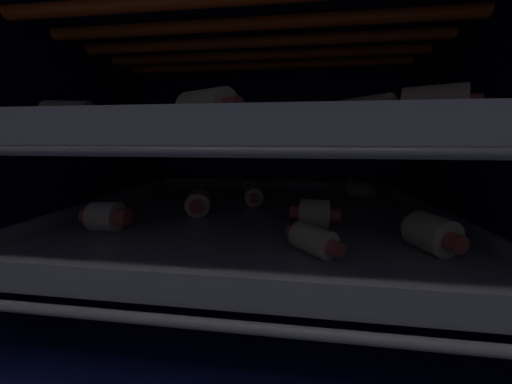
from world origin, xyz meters
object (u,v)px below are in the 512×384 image
object	(u,v)px
pig_in_blanket_upper_0	(70,117)
pig_in_blanket_upper_3	(369,121)
pig_in_blanket_upper_5	(270,125)
pig_in_blanket_upper_6	(301,123)
pig_in_blanket_upper_8	(200,123)
pig_in_blanket_lower_5	(315,214)
oven_rack_lower	(256,221)
pig_in_blanket_lower_3	(106,217)
pig_in_blanket_lower_7	(252,185)
pig_in_blanket_upper_7	(366,114)
pig_in_blanket_upper_11	(181,128)
pig_in_blanket_upper_1	(208,110)
pig_in_blanket_upper_10	(294,127)
pig_in_blanket_upper_4	(431,109)
baking_tray_upper	(256,137)
pig_in_blanket_lower_0	(254,196)
pig_in_blanket_lower_8	(431,233)
pig_in_blanket_lower_6	(360,190)
pig_in_blanket_lower_2	(198,202)
heating_element	(256,42)
pig_in_blanket_lower_1	(355,186)
pig_in_blanket_upper_2	(241,129)
pig_in_blanket_upper_9	(337,123)
baking_tray_lower	(256,215)
oven_rack_upper	(256,144)

from	to	relation	value
pig_in_blanket_upper_0	pig_in_blanket_upper_3	world-z (taller)	pig_in_blanket_upper_0
pig_in_blanket_upper_5	pig_in_blanket_upper_6	bearing A→B (deg)	-16.89
pig_in_blanket_upper_0	pig_in_blanket_upper_8	bearing A→B (deg)	39.75
pig_in_blanket_lower_5	oven_rack_lower	bearing A→B (deg)	145.85
pig_in_blanket_lower_3	pig_in_blanket_upper_3	xyz separation A→B (cm)	(28.76, 6.09, 10.43)
pig_in_blanket_lower_7	pig_in_blanket_upper_7	distance (cm)	30.23
pig_in_blanket_upper_6	pig_in_blanket_upper_11	distance (cm)	22.28
pig_in_blanket_lower_7	pig_in_blanket_upper_8	world-z (taller)	pig_in_blanket_upper_8
pig_in_blanket_upper_3	pig_in_blanket_upper_7	size ratio (longest dim) A/B	1.10
pig_in_blanket_upper_1	pig_in_blanket_upper_10	distance (cm)	28.71
pig_in_blanket_upper_0	pig_in_blanket_upper_3	xyz separation A→B (cm)	(30.57, 7.02, -0.16)
pig_in_blanket_upper_4	baking_tray_upper	bearing A→B (deg)	141.13
pig_in_blanket_lower_0	pig_in_blanket_lower_8	distance (cm)	23.45
oven_rack_lower	pig_in_blanket_lower_5	world-z (taller)	pig_in_blanket_lower_5
pig_in_blanket_upper_7	pig_in_blanket_lower_6	bearing A→B (deg)	74.81
pig_in_blanket_upper_3	pig_in_blanket_lower_7	bearing A→B (deg)	131.97
pig_in_blanket_lower_5	pig_in_blanket_upper_11	world-z (taller)	pig_in_blanket_upper_11
pig_in_blanket_lower_6	pig_in_blanket_upper_3	size ratio (longest dim) A/B	0.92
pig_in_blanket_lower_2	pig_in_blanket_upper_0	xyz separation A→B (cm)	(-9.64, -8.68, 10.63)
heating_element	pig_in_blanket_lower_6	size ratio (longest dim) A/B	7.71
oven_rack_lower	pig_in_blanket_lower_0	bearing A→B (deg)	100.77
pig_in_blanket_lower_6	pig_in_blanket_upper_6	xyz separation A→B (cm)	(-10.66, -5.14, 11.00)
pig_in_blanket_lower_0	pig_in_blanket_lower_7	size ratio (longest dim) A/B	1.07
pig_in_blanket_lower_7	pig_in_blanket_upper_7	world-z (taller)	pig_in_blanket_upper_7
pig_in_blanket_lower_1	baking_tray_upper	world-z (taller)	baking_tray_upper
heating_element	pig_in_blanket_lower_0	size ratio (longest dim) A/B	8.66
pig_in_blanket_upper_1	pig_in_blanket_upper_5	world-z (taller)	same
oven_rack_lower	pig_in_blanket_upper_7	world-z (taller)	pig_in_blanket_upper_7
pig_in_blanket_upper_2	pig_in_blanket_upper_9	distance (cm)	19.49
heating_element	pig_in_blanket_lower_7	world-z (taller)	heating_element
pig_in_blanket_lower_3	pig_in_blanket_lower_7	world-z (taller)	pig_in_blanket_lower_3
pig_in_blanket_lower_6	pig_in_blanket_lower_7	distance (cm)	19.44
pig_in_blanket_lower_5	pig_in_blanket_lower_7	bearing A→B (deg)	116.85
baking_tray_lower	pig_in_blanket_upper_1	bearing A→B (deg)	-96.04
pig_in_blanket_lower_3	pig_in_blanket_upper_6	world-z (taller)	pig_in_blanket_upper_6
pig_in_blanket_upper_0	pig_in_blanket_upper_6	xyz separation A→B (cm)	(23.51, 16.49, 0.12)
pig_in_blanket_upper_3	pig_in_blanket_upper_8	xyz separation A→B (cm)	(-20.16, 1.64, -0.02)
pig_in_blanket_lower_2	pig_in_blanket_upper_3	world-z (taller)	pig_in_blanket_upper_3
pig_in_blanket_lower_8	baking_tray_lower	bearing A→B (deg)	149.82
baking_tray_lower	pig_in_blanket_upper_8	world-z (taller)	pig_in_blanket_upper_8
heating_element	pig_in_blanket_upper_0	bearing A→B (deg)	-150.67
pig_in_blanket_lower_5	pig_in_blanket_upper_1	bearing A→B (deg)	-131.90
pig_in_blanket_upper_2	pig_in_blanket_upper_10	xyz separation A→B (cm)	(9.83, -2.08, 0.25)
pig_in_blanket_lower_3	pig_in_blanket_upper_1	distance (cm)	18.59
heating_element	pig_in_blanket_lower_0	bearing A→B (deg)	100.77
baking_tray_upper	pig_in_blanket_upper_0	size ratio (longest dim) A/B	8.04
baking_tray_lower	pig_in_blanket_upper_9	distance (cm)	16.45
pig_in_blanket_upper_1	pig_in_blanket_upper_2	size ratio (longest dim) A/B	1.08
oven_rack_lower	oven_rack_upper	world-z (taller)	oven_rack_upper
pig_in_blanket_lower_6	pig_in_blanket_upper_11	world-z (taller)	pig_in_blanket_upper_11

